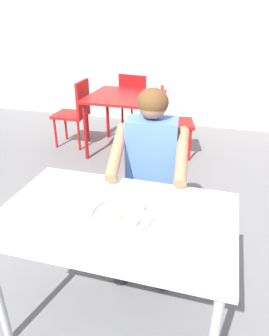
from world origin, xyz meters
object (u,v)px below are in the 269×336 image
(table_background_red, at_px, (125,102))
(chair_red_right, at_px, (170,118))
(diner_foreground, at_px, (150,167))
(thali_tray, at_px, (122,214))
(chair_red_far, at_px, (135,100))
(table_foreground, at_px, (116,227))
(chair_red_left, at_px, (76,110))
(chair_foreground, at_px, (153,182))

(table_background_red, height_order, chair_red_right, chair_red_right)
(table_background_red, bearing_deg, diner_foreground, -67.57)
(thali_tray, bearing_deg, chair_red_right, 94.54)
(chair_red_right, bearing_deg, thali_tray, -85.46)
(thali_tray, height_order, chair_red_far, chair_red_far)
(table_foreground, bearing_deg, thali_tray, -3.49)
(table_foreground, xyz_separation_m, chair_red_far, (-0.79, 3.13, -0.17))
(chair_red_left, bearing_deg, thali_tray, -59.61)
(chair_red_right, bearing_deg, chair_red_left, -178.60)
(table_foreground, distance_m, chair_red_far, 3.23)
(table_foreground, distance_m, table_background_red, 2.57)
(table_background_red, xyz_separation_m, chair_red_right, (0.57, 0.02, -0.16))
(chair_red_left, relative_size, chair_red_right, 1.04)
(table_foreground, height_order, table_background_red, table_foreground)
(chair_foreground, distance_m, chair_red_right, 1.67)
(chair_red_left, bearing_deg, table_foreground, -60.26)
(chair_red_left, xyz_separation_m, chair_red_right, (1.24, 0.03, -0.01))
(diner_foreground, relative_size, table_background_red, 1.42)
(chair_red_right, bearing_deg, table_background_red, -177.75)
(chair_foreground, bearing_deg, diner_foreground, -84.19)
(chair_red_right, height_order, chair_red_far, chair_red_far)
(thali_tray, distance_m, chair_red_right, 2.51)
(chair_red_far, bearing_deg, chair_foreground, -70.89)
(thali_tray, bearing_deg, chair_red_far, 104.74)
(table_background_red, height_order, chair_red_far, chair_red_far)
(table_foreground, xyz_separation_m, chair_red_right, (-0.16, 2.48, -0.19))
(chair_foreground, height_order, chair_red_right, chair_foreground)
(chair_foreground, bearing_deg, thali_tray, -88.24)
(table_foreground, height_order, thali_tray, thali_tray)
(table_background_red, bearing_deg, chair_red_left, -179.33)
(chair_red_right, distance_m, chair_red_far, 0.90)
(thali_tray, relative_size, table_background_red, 0.37)
(table_foreground, bearing_deg, diner_foreground, 86.68)
(chair_red_left, distance_m, chair_red_right, 1.24)
(table_foreground, xyz_separation_m, chair_red_left, (-1.40, 2.45, -0.18))
(thali_tray, xyz_separation_m, diner_foreground, (-0.00, 0.61, -0.02))
(diner_foreground, xyz_separation_m, chair_red_right, (-0.19, 1.88, -0.26))
(thali_tray, distance_m, chair_red_far, 3.25)
(thali_tray, height_order, chair_red_left, chair_red_left)
(chair_foreground, relative_size, chair_red_far, 1.01)
(chair_foreground, xyz_separation_m, diner_foreground, (0.02, -0.22, 0.24))
(table_background_red, bearing_deg, chair_red_right, 2.25)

